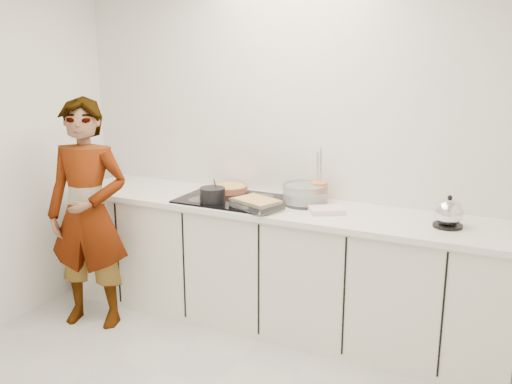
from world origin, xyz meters
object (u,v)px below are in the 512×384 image
at_px(tart_dish, 229,188).
at_px(kettle, 449,214).
at_px(saucepan, 213,195).
at_px(hob, 232,199).
at_px(baking_dish, 257,203).
at_px(utensil_crock, 319,193).
at_px(cook, 88,214).
at_px(mixing_bowl, 305,195).

relative_size(tart_dish, kettle, 1.25).
height_order(saucepan, kettle, kettle).
bearing_deg(hob, saucepan, -117.26).
height_order(tart_dish, baking_dish, baking_dish).
bearing_deg(kettle, utensil_crock, 168.42).
xyz_separation_m(tart_dish, saucepan, (0.04, -0.31, 0.03)).
relative_size(hob, cook, 0.43).
distance_m(baking_dish, kettle, 1.23).
xyz_separation_m(saucepan, utensil_crock, (0.67, 0.34, 0.01)).
xyz_separation_m(tart_dish, mixing_bowl, (0.63, -0.05, 0.03)).
bearing_deg(hob, mixing_bowl, 13.26).
bearing_deg(utensil_crock, kettle, -11.58).
xyz_separation_m(tart_dish, cook, (-0.76, -0.70, -0.12)).
xyz_separation_m(tart_dish, baking_dish, (0.39, -0.33, 0.01)).
relative_size(tart_dish, mixing_bowl, 0.69).
bearing_deg(baking_dish, saucepan, 177.86).
distance_m(tart_dish, utensil_crock, 0.71).
distance_m(saucepan, mixing_bowl, 0.65).
bearing_deg(utensil_crock, mixing_bowl, -137.03).
xyz_separation_m(kettle, cook, (-2.38, -0.54, -0.17)).
bearing_deg(tart_dish, utensil_crock, 2.18).
xyz_separation_m(saucepan, baking_dish, (0.35, -0.01, -0.02)).
bearing_deg(mixing_bowl, saucepan, -155.89).
bearing_deg(baking_dish, utensil_crock, 47.91).
height_order(hob, saucepan, saucepan).
bearing_deg(saucepan, mixing_bowl, 24.11).
distance_m(hob, tart_dish, 0.20).
xyz_separation_m(hob, saucepan, (-0.07, -0.14, 0.06)).
xyz_separation_m(baking_dish, cook, (-1.16, -0.37, -0.13)).
height_order(baking_dish, kettle, kettle).
relative_size(baking_dish, utensil_crock, 2.48).
xyz_separation_m(hob, kettle, (1.50, 0.01, 0.08)).
distance_m(kettle, utensil_crock, 0.92).
bearing_deg(saucepan, baking_dish, -2.14).
bearing_deg(kettle, saucepan, -174.39).
distance_m(hob, mixing_bowl, 0.54).
height_order(baking_dish, utensil_crock, utensil_crock).
bearing_deg(kettle, mixing_bowl, 173.53).
distance_m(saucepan, utensil_crock, 0.75).
xyz_separation_m(saucepan, kettle, (1.58, 0.15, 0.02)).
height_order(kettle, utensil_crock, kettle).
bearing_deg(cook, tart_dish, 27.30).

